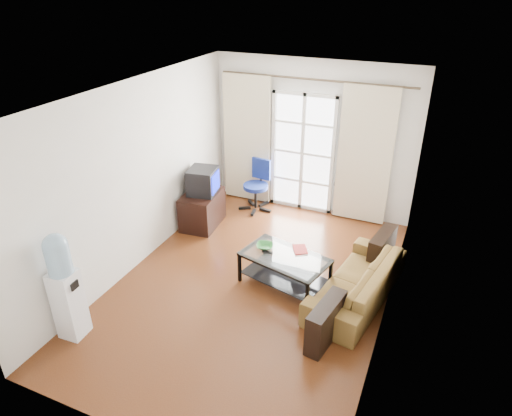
{
  "coord_description": "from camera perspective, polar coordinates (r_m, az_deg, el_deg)",
  "views": [
    {
      "loc": [
        2.11,
        -4.77,
        3.94
      ],
      "look_at": [
        -0.1,
        0.35,
        1.04
      ],
      "focal_mm": 32.0,
      "sensor_mm": 36.0,
      "label": 1
    }
  ],
  "objects": [
    {
      "name": "book",
      "position": [
        6.4,
        4.7,
        -5.25
      ],
      "size": [
        0.41,
        0.42,
        0.02
      ],
      "primitive_type": "imported",
      "rotation": [
        0.0,
        0.0,
        0.52
      ],
      "color": "#AE3B15",
      "rests_on": "coffee_table"
    },
    {
      "name": "floor",
      "position": [
        6.53,
        -0.43,
        -9.57
      ],
      "size": [
        5.2,
        5.2,
        0.0
      ],
      "primitive_type": "plane",
      "color": "#5D2F16",
      "rests_on": "ground"
    },
    {
      "name": "remote",
      "position": [
        6.34,
        1.44,
        -5.54
      ],
      "size": [
        0.15,
        0.05,
        0.02
      ],
      "primitive_type": "cube",
      "rotation": [
        0.0,
        0.0,
        0.04
      ],
      "color": "black",
      "rests_on": "coffee_table"
    },
    {
      "name": "wall_right",
      "position": [
        5.43,
        17.19,
        -2.31
      ],
      "size": [
        0.02,
        5.2,
        2.7
      ],
      "primitive_type": "cube",
      "color": "silver",
      "rests_on": "floor"
    },
    {
      "name": "french_door",
      "position": [
        8.17,
        5.83,
        6.84
      ],
      "size": [
        1.16,
        0.06,
        2.15
      ],
      "color": "white",
      "rests_on": "wall_back"
    },
    {
      "name": "radiator",
      "position": [
        8.22,
        11.79,
        0.83
      ],
      "size": [
        0.64,
        0.12,
        0.64
      ],
      "primitive_type": "cube",
      "color": "gray",
      "rests_on": "floor"
    },
    {
      "name": "wall_back",
      "position": [
        8.09,
        7.07,
        8.62
      ],
      "size": [
        3.6,
        0.02,
        2.7
      ],
      "primitive_type": "cube",
      "color": "silver",
      "rests_on": "floor"
    },
    {
      "name": "crt_tv",
      "position": [
        7.7,
        -6.8,
        3.39
      ],
      "size": [
        0.54,
        0.54,
        0.44
      ],
      "rotation": [
        0.0,
        0.0,
        0.17
      ],
      "color": "black",
      "rests_on": "tv_stand"
    },
    {
      "name": "wall_left",
      "position": [
        6.69,
        -14.76,
        3.78
      ],
      "size": [
        0.02,
        5.2,
        2.7
      ],
      "primitive_type": "cube",
      "color": "silver",
      "rests_on": "floor"
    },
    {
      "name": "curtain_right",
      "position": [
        7.83,
        13.43,
        6.27
      ],
      "size": [
        0.9,
        0.07,
        2.35
      ],
      "primitive_type": "cube",
      "color": "beige",
      "rests_on": "curtain_rod"
    },
    {
      "name": "tv_stand",
      "position": [
        7.9,
        -6.73,
        -0.14
      ],
      "size": [
        0.62,
        0.87,
        0.6
      ],
      "primitive_type": "cube",
      "rotation": [
        0.0,
        0.0,
        0.1
      ],
      "color": "black",
      "rests_on": "floor"
    },
    {
      "name": "wall_front",
      "position": [
        3.98,
        -16.26,
        -14.41
      ],
      "size": [
        3.6,
        0.02,
        2.7
      ],
      "primitive_type": "cube",
      "color": "silver",
      "rests_on": "floor"
    },
    {
      "name": "curtain_rod",
      "position": [
        7.73,
        7.29,
        15.65
      ],
      "size": [
        3.3,
        0.04,
        0.04
      ],
      "primitive_type": "cylinder",
      "rotation": [
        0.0,
        1.57,
        0.0
      ],
      "color": "#4C3F2D",
      "rests_on": "wall_back"
    },
    {
      "name": "task_chair",
      "position": [
        8.4,
        0.06,
        1.64
      ],
      "size": [
        0.71,
        0.71,
        0.93
      ],
      "rotation": [
        0.0,
        0.0,
        -0.12
      ],
      "color": "black",
      "rests_on": "floor"
    },
    {
      "name": "coffee_table",
      "position": [
        6.37,
        3.59,
        -7.33
      ],
      "size": [
        1.3,
        0.93,
        0.47
      ],
      "rotation": [
        0.0,
        0.0,
        -0.24
      ],
      "color": "silver",
      "rests_on": "floor"
    },
    {
      "name": "bowl",
      "position": [
        6.43,
        1.12,
        -4.79
      ],
      "size": [
        0.36,
        0.36,
        0.06
      ],
      "primitive_type": "imported",
      "rotation": [
        0.0,
        0.0,
        0.27
      ],
      "color": "#31894E",
      "rests_on": "coffee_table"
    },
    {
      "name": "sofa",
      "position": [
        6.28,
        12.51,
        -8.93
      ],
      "size": [
        2.14,
        1.38,
        0.55
      ],
      "primitive_type": "imported",
      "rotation": [
        0.0,
        0.0,
        -1.74
      ],
      "color": "olive",
      "rests_on": "floor"
    },
    {
      "name": "ceiling",
      "position": [
        5.36,
        -0.53,
        14.13
      ],
      "size": [
        5.2,
        5.2,
        0.0
      ],
      "primitive_type": "plane",
      "rotation": [
        3.14,
        0.0,
        0.0
      ],
      "color": "white",
      "rests_on": "wall_back"
    },
    {
      "name": "curtain_left",
      "position": [
        8.42,
        -1.14,
        8.53
      ],
      "size": [
        0.9,
        0.07,
        2.35
      ],
      "primitive_type": "cube",
      "color": "beige",
      "rests_on": "curtain_rod"
    },
    {
      "name": "water_cooler",
      "position": [
        5.76,
        -22.83,
        -8.81
      ],
      "size": [
        0.31,
        0.3,
        1.4
      ],
      "rotation": [
        0.0,
        0.0,
        0.06
      ],
      "color": "white",
      "rests_on": "floor"
    }
  ]
}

